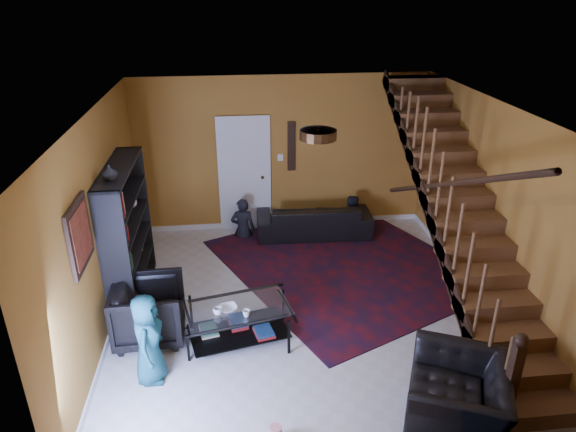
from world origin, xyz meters
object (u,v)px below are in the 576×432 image
object	(u,v)px
sofa	(314,219)
armchair_right	(457,397)
bookshelf	(128,237)
armchair_left	(149,311)
coffee_table	(238,321)

from	to	relation	value
sofa	armchair_right	xyz separation A→B (m)	(0.74, -4.55, 0.06)
bookshelf	sofa	world-z (taller)	bookshelf
sofa	bookshelf	bearing A→B (deg)	32.15
armchair_left	armchair_right	xyz separation A→B (m)	(3.30, -1.84, -0.04)
bookshelf	sofa	bearing A→B (deg)	30.24
coffee_table	armchair_left	bearing A→B (deg)	170.58
sofa	armchair_left	bearing A→B (deg)	48.56
bookshelf	coffee_table	bearing A→B (deg)	-39.23
armchair_right	coffee_table	size ratio (longest dim) A/B	0.77
armchair_left	coffee_table	xyz separation A→B (m)	(1.11, -0.18, -0.11)
armchair_left	armchair_right	bearing A→B (deg)	-120.82
sofa	armchair_left	size ratio (longest dim) A/B	2.33
sofa	armchair_right	size ratio (longest dim) A/B	1.86
sofa	coffee_table	size ratio (longest dim) A/B	1.44
sofa	coffee_table	xyz separation A→B (m)	(-1.45, -2.90, -0.01)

